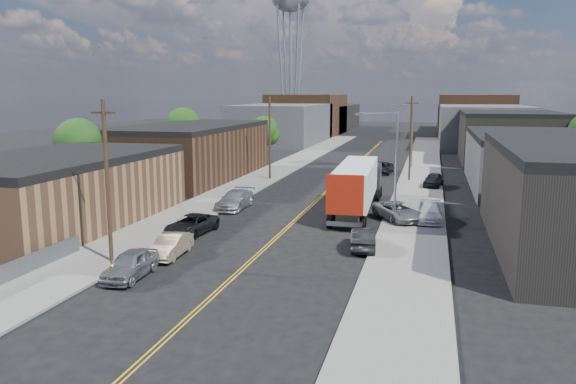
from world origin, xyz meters
The scene contains 33 objects.
ground centered at (0.00, 60.00, 0.00)m, with size 260.00×260.00×0.00m, color black.
centerline centered at (0.00, 45.00, 0.01)m, with size 0.32×120.00×0.01m, color gold.
sidewalk_left centered at (-9.50, 45.00, 0.07)m, with size 5.00×140.00×0.15m, color slate.
sidewalk_right centered at (9.50, 45.00, 0.07)m, with size 5.00×140.00×0.15m, color slate.
warehouse_tan centered at (-18.00, 18.00, 2.80)m, with size 12.00×22.00×5.60m.
warehouse_brown centered at (-18.00, 44.00, 3.30)m, with size 12.00×26.00×6.60m.
industrial_right_b centered at (22.00, 46.00, 3.05)m, with size 14.00×24.00×6.10m.
industrial_right_c centered at (22.00, 72.00, 3.80)m, with size 14.00×22.00×7.60m.
skyline_left_a centered at (-20.00, 95.00, 4.00)m, with size 16.00×30.00×8.00m, color #38383B.
skyline_right_a centered at (20.00, 95.00, 4.00)m, with size 16.00×30.00×8.00m, color #38383B.
skyline_left_b centered at (-20.00, 120.00, 5.00)m, with size 16.00×26.00×10.00m, color #482E1D.
skyline_right_b centered at (20.00, 120.00, 5.00)m, with size 16.00×26.00×10.00m, color #482E1D.
skyline_left_c centered at (-20.00, 140.00, 3.50)m, with size 16.00×40.00×7.00m, color black.
skyline_right_c centered at (20.00, 140.00, 3.50)m, with size 16.00×40.00×7.00m, color black.
water_tower centered at (-22.00, 110.00, 30.65)m, with size 9.00×9.00×36.90m.
streetlight_near centered at (7.60, 25.00, 5.33)m, with size 3.39×0.25×9.00m.
streetlight_far centered at (7.60, 60.00, 5.33)m, with size 3.39×0.25×9.00m.
utility_pole_left_near centered at (-8.20, 10.00, 5.14)m, with size 1.60×0.26×10.00m.
utility_pole_left_far centered at (-8.20, 45.00, 5.14)m, with size 1.60×0.26×10.00m.
utility_pole_right centered at (8.20, 48.00, 5.14)m, with size 1.60×0.26×10.00m.
tree_left_near centered at (-23.94, 30.00, 5.18)m, with size 4.85×4.76×7.91m.
tree_left_mid centered at (-23.94, 55.00, 5.48)m, with size 5.10×5.04×8.37m.
tree_left_far centered at (-13.94, 62.00, 4.57)m, with size 4.35×4.20×6.97m.
semi_truck centered at (4.50, 29.64, 2.48)m, with size 3.34×16.70×4.36m.
car_left_a centered at (-5.60, 7.75, 0.78)m, with size 1.85×4.59×1.57m, color #989A9D.
car_left_b centered at (-5.28, 12.19, 0.72)m, with size 1.53×4.39×1.44m, color #968562.
car_left_c centered at (-6.40, 17.91, 0.72)m, with size 2.38×5.15×1.43m, color black.
car_left_d centered at (-6.40, 27.53, 0.82)m, with size 2.29×5.62×1.63m, color #A6A9AB.
car_right_oncoming centered at (6.47, 16.94, 0.75)m, with size 1.58×4.54×1.50m, color black.
car_right_lot_a centered at (8.20, 25.82, 0.87)m, with size 2.40×5.21×1.45m, color #9A9C9F.
car_right_lot_b centered at (10.74, 26.05, 0.85)m, with size 1.95×4.80×1.39m, color white.
car_right_lot_c centered at (11.00, 43.92, 0.90)m, with size 1.76×4.38×1.49m, color black.
car_ahead_truck centered at (4.50, 53.76, 0.74)m, with size 2.44×5.30×1.47m, color black.
Camera 1 is at (10.65, -19.60, 10.34)m, focal length 35.00 mm.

